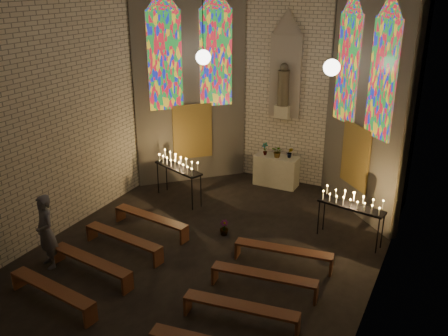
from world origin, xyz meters
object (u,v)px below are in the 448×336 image
at_px(votive_stand_right, 352,203).
at_px(votive_stand_left, 178,165).
at_px(altar, 276,171).
at_px(aisle_flower_pot, 224,228).
at_px(visitor, 46,232).

bearing_deg(votive_stand_right, votive_stand_left, -171.70).
xyz_separation_m(altar, aisle_flower_pot, (-0.02, -3.75, -0.29)).
bearing_deg(votive_stand_left, aisle_flower_pot, -11.24).
bearing_deg(votive_stand_left, altar, 67.07).
xyz_separation_m(altar, votive_stand_right, (3.00, -2.60, 0.58)).
bearing_deg(aisle_flower_pot, altar, 89.63).
height_order(aisle_flower_pot, votive_stand_right, votive_stand_right).
height_order(aisle_flower_pot, votive_stand_left, votive_stand_left).
distance_m(votive_stand_left, votive_stand_right, 5.25).
distance_m(aisle_flower_pot, votive_stand_right, 3.35).
bearing_deg(votive_stand_right, visitor, -133.76).
height_order(altar, visitor, visitor).
relative_size(altar, votive_stand_right, 0.80).
distance_m(votive_stand_right, visitor, 7.45).
bearing_deg(votive_stand_right, altar, 149.80).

